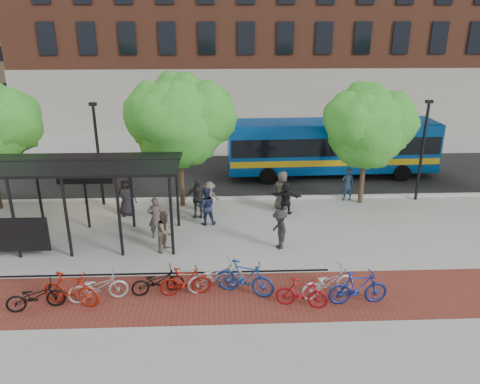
{
  "coord_description": "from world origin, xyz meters",
  "views": [
    {
      "loc": [
        -1.03,
        -18.52,
        8.94
      ],
      "look_at": [
        -0.23,
        0.82,
        1.6
      ],
      "focal_mm": 35.0,
      "sensor_mm": 36.0,
      "label": 1
    }
  ],
  "objects_px": {
    "pedestrian_4": "(197,198)",
    "bike_9": "(302,293)",
    "lamp_post_right": "(423,148)",
    "pedestrian_1": "(156,218)",
    "pedestrian_8": "(166,231)",
    "bike_5": "(185,281)",
    "bike_1": "(71,289)",
    "bike_2": "(98,287)",
    "bike_11": "(358,288)",
    "pedestrian_2": "(206,206)",
    "lamp_post_left": "(98,152)",
    "pedestrian_0": "(126,196)",
    "pedestrian_6": "(282,190)",
    "pedestrian_9": "(279,230)",
    "bus_shelter": "(44,174)",
    "tree_c": "(369,124)",
    "pedestrian_3": "(209,198)",
    "pedestrian_5": "(286,198)",
    "bike_0": "(36,296)",
    "bike_7": "(245,278)",
    "bus": "(331,145)",
    "bike_6": "(216,276)",
    "tree_b": "(181,117)",
    "bike_10": "(328,282)",
    "pedestrian_7": "(348,184)",
    "bike_4": "(158,281)"
  },
  "relations": [
    {
      "from": "bike_9",
      "to": "pedestrian_3",
      "type": "relative_size",
      "value": 1.07
    },
    {
      "from": "bike_1",
      "to": "pedestrian_8",
      "type": "height_order",
      "value": "pedestrian_8"
    },
    {
      "from": "bike_10",
      "to": "lamp_post_right",
      "type": "bearing_deg",
      "value": -55.96
    },
    {
      "from": "pedestrian_2",
      "to": "lamp_post_left",
      "type": "bearing_deg",
      "value": -33.02
    },
    {
      "from": "bike_10",
      "to": "pedestrian_7",
      "type": "xyz_separation_m",
      "value": [
        2.91,
        8.69,
        0.34
      ]
    },
    {
      "from": "bike_11",
      "to": "pedestrian_5",
      "type": "relative_size",
      "value": 1.23
    },
    {
      "from": "bus",
      "to": "pedestrian_3",
      "type": "bearing_deg",
      "value": -143.81
    },
    {
      "from": "pedestrian_4",
      "to": "bike_5",
      "type": "bearing_deg",
      "value": -87.04
    },
    {
      "from": "tree_c",
      "to": "pedestrian_6",
      "type": "bearing_deg",
      "value": -170.34
    },
    {
      "from": "lamp_post_right",
      "to": "pedestrian_1",
      "type": "xyz_separation_m",
      "value": [
        -12.84,
        -3.89,
        -1.83
      ]
    },
    {
      "from": "bus_shelter",
      "to": "pedestrian_1",
      "type": "distance_m",
      "value": 4.77
    },
    {
      "from": "bike_9",
      "to": "pedestrian_3",
      "type": "distance_m",
      "value": 8.46
    },
    {
      "from": "bike_2",
      "to": "bike_6",
      "type": "xyz_separation_m",
      "value": [
        3.89,
        0.5,
        0.02
      ]
    },
    {
      "from": "lamp_post_right",
      "to": "bike_11",
      "type": "relative_size",
      "value": 2.6
    },
    {
      "from": "pedestrian_5",
      "to": "pedestrian_9",
      "type": "distance_m",
      "value": 3.65
    },
    {
      "from": "pedestrian_8",
      "to": "bike_5",
      "type": "bearing_deg",
      "value": -134.32
    },
    {
      "from": "bike_0",
      "to": "bus_shelter",
      "type": "bearing_deg",
      "value": -2.45
    },
    {
      "from": "bus",
      "to": "pedestrian_0",
      "type": "distance_m",
      "value": 12.27
    },
    {
      "from": "pedestrian_8",
      "to": "pedestrian_9",
      "type": "bearing_deg",
      "value": -61.43
    },
    {
      "from": "bike_5",
      "to": "pedestrian_8",
      "type": "relative_size",
      "value": 1.02
    },
    {
      "from": "pedestrian_1",
      "to": "pedestrian_9",
      "type": "relative_size",
      "value": 1.1
    },
    {
      "from": "bike_11",
      "to": "bike_1",
      "type": "bearing_deg",
      "value": 84.89
    },
    {
      "from": "bus",
      "to": "pedestrian_3",
      "type": "height_order",
      "value": "bus"
    },
    {
      "from": "bike_2",
      "to": "bike_7",
      "type": "relative_size",
      "value": 0.94
    },
    {
      "from": "lamp_post_left",
      "to": "bike_9",
      "type": "height_order",
      "value": "lamp_post_left"
    },
    {
      "from": "bike_4",
      "to": "bike_9",
      "type": "distance_m",
      "value": 4.88
    },
    {
      "from": "bike_9",
      "to": "tree_c",
      "type": "bearing_deg",
      "value": -13.44
    },
    {
      "from": "bike_11",
      "to": "bike_2",
      "type": "bearing_deg",
      "value": 83.13
    },
    {
      "from": "bike_9",
      "to": "pedestrian_4",
      "type": "distance_m",
      "value": 8.32
    },
    {
      "from": "pedestrian_0",
      "to": "pedestrian_6",
      "type": "distance_m",
      "value": 7.46
    },
    {
      "from": "lamp_post_left",
      "to": "bus",
      "type": "height_order",
      "value": "lamp_post_left"
    },
    {
      "from": "tree_c",
      "to": "pedestrian_2",
      "type": "relative_size",
      "value": 3.37
    },
    {
      "from": "bike_5",
      "to": "pedestrian_8",
      "type": "height_order",
      "value": "pedestrian_8"
    },
    {
      "from": "pedestrian_5",
      "to": "bike_0",
      "type": "bearing_deg",
      "value": 54.06
    },
    {
      "from": "bike_11",
      "to": "bike_0",
      "type": "bearing_deg",
      "value": 86.08
    },
    {
      "from": "bike_5",
      "to": "pedestrian_3",
      "type": "height_order",
      "value": "pedestrian_3"
    },
    {
      "from": "tree_b",
      "to": "bike_5",
      "type": "height_order",
      "value": "tree_b"
    },
    {
      "from": "pedestrian_4",
      "to": "bike_9",
      "type": "bearing_deg",
      "value": -59.57
    },
    {
      "from": "bike_4",
      "to": "lamp_post_right",
      "type": "bearing_deg",
      "value": -70.14
    },
    {
      "from": "lamp_post_left",
      "to": "bike_2",
      "type": "xyz_separation_m",
      "value": [
        1.82,
        -8.59,
        -2.23
      ]
    },
    {
      "from": "bike_7",
      "to": "pedestrian_6",
      "type": "height_order",
      "value": "pedestrian_6"
    },
    {
      "from": "bike_10",
      "to": "pedestrian_1",
      "type": "distance_m",
      "value": 7.93
    },
    {
      "from": "bus_shelter",
      "to": "tree_b",
      "type": "bearing_deg",
      "value": 36.21
    },
    {
      "from": "bike_5",
      "to": "bike_11",
      "type": "relative_size",
      "value": 0.88
    },
    {
      "from": "bike_11",
      "to": "pedestrian_9",
      "type": "bearing_deg",
      "value": 24.38
    },
    {
      "from": "lamp_post_right",
      "to": "pedestrian_8",
      "type": "xyz_separation_m",
      "value": [
        -12.3,
        -5.08,
        -1.89
      ]
    },
    {
      "from": "bike_1",
      "to": "pedestrian_4",
      "type": "height_order",
      "value": "pedestrian_4"
    },
    {
      "from": "bike_1",
      "to": "bike_2",
      "type": "relative_size",
      "value": 1.02
    },
    {
      "from": "bike_11",
      "to": "pedestrian_8",
      "type": "distance_m",
      "value": 7.82
    },
    {
      "from": "tree_c",
      "to": "pedestrian_3",
      "type": "height_order",
      "value": "tree_c"
    }
  ]
}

